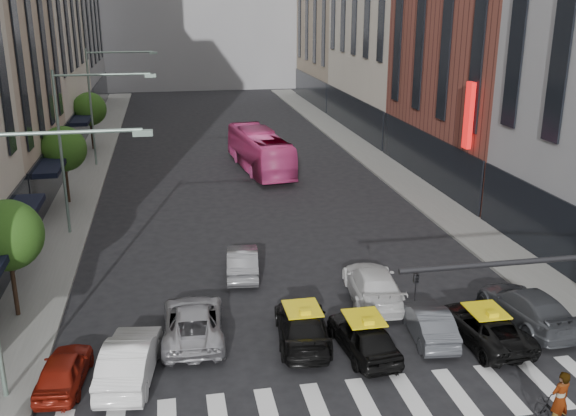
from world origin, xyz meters
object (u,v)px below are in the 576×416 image
taxi_left (302,325)px  streetlamp_far (102,92)px  bus (260,151)px  car_red (64,370)px  streetlamp_near (14,230)px  streetlamp_mid (77,131)px  taxi_center (363,336)px  car_white_front (130,359)px

taxi_left → streetlamp_far: bearing=-66.7°
streetlamp_far → taxi_left: bearing=-72.6°
taxi_left → bus: size_ratio=0.43×
car_red → taxi_left: 8.72m
streetlamp_near → streetlamp_mid: bearing=90.0°
streetlamp_mid → bus: bearing=46.5°
streetlamp_mid → car_red: size_ratio=2.49×
streetlamp_near → car_red: bearing=28.5°
car_red → bus: 29.90m
streetlamp_mid → taxi_left: (9.44, -14.11, -5.21)m
taxi_center → car_white_front: bearing=-4.8°
streetlamp_near → taxi_left: (9.44, 1.89, -5.21)m
car_white_front → taxi_left: car_white_front is taller
streetlamp_mid → car_red: (0.84, -15.54, -5.29)m
taxi_center → bus: bearing=-96.2°
streetlamp_near → car_red: streetlamp_near is taller
streetlamp_near → streetlamp_far: same height
streetlamp_far → streetlamp_near: bearing=-90.0°
streetlamp_mid → bus: 17.52m
streetlamp_mid → streetlamp_far: size_ratio=1.00×
bus → streetlamp_near: bearing=60.9°
car_white_front → taxi_left: size_ratio=0.97×
taxi_left → bus: bus is taller
streetlamp_mid → taxi_left: size_ratio=1.88×
taxi_center → taxi_left: bearing=-36.9°
streetlamp_near → bus: 30.93m
car_red → car_white_front: (2.20, 0.04, 0.14)m
streetlamp_far → bus: streetlamp_far is taller
taxi_left → car_red: bearing=15.4°
streetlamp_far → taxi_center: size_ratio=2.16×
taxi_center → streetlamp_far: bearing=-75.7°
streetlamp_mid → car_red: streetlamp_mid is taller
taxi_center → streetlamp_near: bearing=-2.6°
car_red → streetlamp_near: bearing=34.1°
streetlamp_mid → streetlamp_far: bearing=90.0°
taxi_left → car_white_front: bearing=18.1°
streetlamp_near → streetlamp_far: size_ratio=1.00×
streetlamp_mid → streetlamp_far: (0.00, 16.00, 0.00)m
streetlamp_far → taxi_center: (11.50, -31.35, -5.19)m
streetlamp_far → taxi_center: bearing=-69.9°
streetlamp_far → car_red: 31.99m
streetlamp_mid → car_red: bearing=-86.9°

